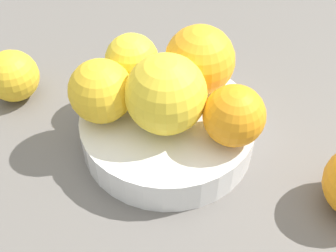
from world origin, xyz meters
The scene contains 8 objects.
ground_plane centered at (0.00, 0.00, -1.00)cm, with size 110.00×110.00×2.00cm, color #66605B.
fruit_bowl centered at (0.00, 0.00, 1.89)cm, with size 19.19×19.19×3.99cm.
orange_in_bowl_0 centered at (-5.96, -4.00, 7.11)cm, with size 6.24×6.24×6.24cm, color orange.
orange_in_bowl_1 centered at (-0.84, 0.74, 8.13)cm, with size 8.29×8.29×8.29cm, color yellow.
orange_in_bowl_2 centered at (2.27, -5.36, 7.87)cm, with size 7.77×7.77×7.77cm, color #F9A823.
orange_in_bowl_3 centered at (3.68, 5.83, 7.37)cm, with size 6.76×6.76×6.76cm, color yellow.
orange_in_bowl_4 centered at (7.02, 0.55, 7.03)cm, with size 6.09×6.09×6.09cm, color yellow.
orange_loose_1 centered at (16.21, 12.37, 3.17)cm, with size 6.35×6.35×6.35cm, color yellow.
Camera 1 is at (-28.36, 16.74, 37.01)cm, focal length 46.24 mm.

